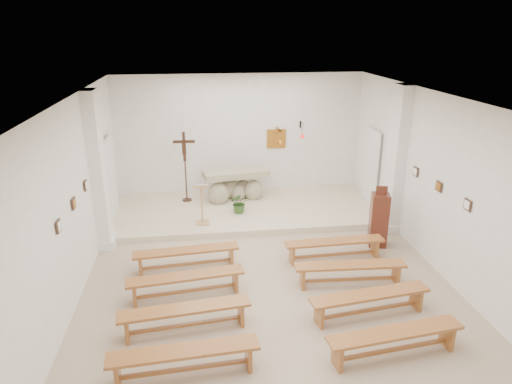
{
  "coord_description": "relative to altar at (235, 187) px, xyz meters",
  "views": [
    {
      "loc": [
        -1.25,
        -7.75,
        4.68
      ],
      "look_at": [
        0.01,
        1.6,
        1.27
      ],
      "focal_mm": 32.0,
      "sensor_mm": 36.0,
      "label": 1
    }
  ],
  "objects": [
    {
      "name": "sanctuary_platform",
      "position": [
        0.23,
        -0.69,
        -0.43
      ],
      "size": [
        6.98,
        3.0,
        0.15
      ],
      "primitive_type": "cube",
      "color": "beige",
      "rests_on": "ground"
    },
    {
      "name": "gold_wall_relief",
      "position": [
        1.28,
        0.77,
        1.15
      ],
      "size": [
        0.55,
        0.04,
        0.55
      ],
      "primitive_type": "cube",
      "color": "orange",
      "rests_on": "wall_back"
    },
    {
      "name": "station_frame_right_front",
      "position": [
        3.7,
        -4.99,
        1.22
      ],
      "size": [
        0.03,
        0.2,
        0.2
      ],
      "primitive_type": "cube",
      "color": "#3A2719",
      "rests_on": "wall_right"
    },
    {
      "name": "wall_right",
      "position": [
        3.72,
        -4.19,
        1.25
      ],
      "size": [
        0.02,
        10.0,
        3.5
      ],
      "primitive_type": "cube",
      "color": "white",
      "rests_on": "ground"
    },
    {
      "name": "altar",
      "position": [
        0.0,
        0.0,
        0.0
      ],
      "size": [
        1.87,
        0.99,
        0.92
      ],
      "rotation": [
        0.0,
        0.0,
        0.17
      ],
      "color": "tan",
      "rests_on": "sanctuary_platform"
    },
    {
      "name": "ground",
      "position": [
        0.23,
        -4.19,
        -0.5
      ],
      "size": [
        7.0,
        10.0,
        0.0
      ],
      "primitive_type": "cube",
      "color": "tan",
      "rests_on": "ground"
    },
    {
      "name": "bench_right_front",
      "position": [
        1.78,
        -3.55,
        -0.17
      ],
      "size": [
        2.13,
        0.4,
        0.45
      ],
      "rotation": [
        0.0,
        0.0,
        0.03
      ],
      "color": "#A66530",
      "rests_on": "ground"
    },
    {
      "name": "bench_left_front",
      "position": [
        -1.32,
        -3.55,
        -0.17
      ],
      "size": [
        2.15,
        0.53,
        0.45
      ],
      "rotation": [
        0.0,
        0.0,
        0.09
      ],
      "color": "#A66530",
      "rests_on": "ground"
    },
    {
      "name": "radiator_left",
      "position": [
        -3.2,
        -1.49,
        -0.23
      ],
      "size": [
        0.1,
        0.85,
        0.52
      ],
      "primitive_type": "cube",
      "color": "silver",
      "rests_on": "ground"
    },
    {
      "name": "pilaster_left",
      "position": [
        -3.14,
        -2.19,
        1.25
      ],
      "size": [
        0.26,
        0.55,
        3.5
      ],
      "primitive_type": "cube",
      "color": "white",
      "rests_on": "ground"
    },
    {
      "name": "crucifix_stand",
      "position": [
        -1.34,
        0.05,
        0.76
      ],
      "size": [
        0.58,
        0.25,
        1.93
      ],
      "rotation": [
        0.0,
        0.0,
        -0.08
      ],
      "color": "#351D10",
      "rests_on": "sanctuary_platform"
    },
    {
      "name": "bench_right_second",
      "position": [
        1.78,
        -4.57,
        -0.17
      ],
      "size": [
        2.14,
        0.45,
        0.45
      ],
      "rotation": [
        0.0,
        0.0,
        -0.05
      ],
      "color": "#A66530",
      "rests_on": "ground"
    },
    {
      "name": "donation_pedestal",
      "position": [
        2.96,
        -3.0,
        0.12
      ],
      "size": [
        0.46,
        0.46,
        1.42
      ],
      "rotation": [
        0.0,
        0.0,
        -0.23
      ],
      "color": "#4E2316",
      "rests_on": "ground"
    },
    {
      "name": "lectern",
      "position": [
        -0.95,
        -1.6,
        0.17
      ],
      "size": [
        0.39,
        0.33,
        1.06
      ],
      "rotation": [
        0.0,
        0.0,
        -0.02
      ],
      "color": "tan",
      "rests_on": "sanctuary_platform"
    },
    {
      "name": "station_frame_left_rear",
      "position": [
        -3.24,
        -2.99,
        1.22
      ],
      "size": [
        0.03,
        0.2,
        0.2
      ],
      "primitive_type": "cube",
      "color": "#3A2719",
      "rests_on": "wall_left"
    },
    {
      "name": "bench_right_third",
      "position": [
        1.78,
        -5.6,
        -0.17
      ],
      "size": [
        2.15,
        0.62,
        0.45
      ],
      "rotation": [
        0.0,
        0.0,
        0.13
      ],
      "color": "#A66530",
      "rests_on": "ground"
    },
    {
      "name": "station_frame_right_rear",
      "position": [
        3.7,
        -2.99,
        1.22
      ],
      "size": [
        0.03,
        0.2,
        0.2
      ],
      "primitive_type": "cube",
      "color": "#3A2719",
      "rests_on": "wall_right"
    },
    {
      "name": "bench_left_second",
      "position": [
        -1.32,
        -4.57,
        -0.17
      ],
      "size": [
        2.15,
        0.6,
        0.45
      ],
      "rotation": [
        0.0,
        0.0,
        0.12
      ],
      "color": "#A66530",
      "rests_on": "ground"
    },
    {
      "name": "wall_back",
      "position": [
        0.23,
        0.8,
        1.25
      ],
      "size": [
        7.0,
        0.02,
        3.5
      ],
      "primitive_type": "cube",
      "color": "white",
      "rests_on": "ground"
    },
    {
      "name": "station_frame_right_mid",
      "position": [
        3.7,
        -3.99,
        1.22
      ],
      "size": [
        0.03,
        0.2,
        0.2
      ],
      "primitive_type": "cube",
      "color": "#3A2719",
      "rests_on": "wall_right"
    },
    {
      "name": "ceiling",
      "position": [
        0.23,
        -4.19,
        2.99
      ],
      "size": [
        7.0,
        10.0,
        0.02
      ],
      "primitive_type": "cube",
      "color": "silver",
      "rests_on": "wall_back"
    },
    {
      "name": "bench_left_fourth",
      "position": [
        -1.32,
        -6.62,
        -0.17
      ],
      "size": [
        2.14,
        0.48,
        0.45
      ],
      "rotation": [
        0.0,
        0.0,
        0.07
      ],
      "color": "#A66530",
      "rests_on": "ground"
    },
    {
      "name": "potted_plant",
      "position": [
        0.03,
        -1.02,
        -0.08
      ],
      "size": [
        0.5,
        0.43,
        0.55
      ],
      "primitive_type": "imported",
      "rotation": [
        0.0,
        0.0,
        -0.01
      ],
      "color": "#2C5020",
      "rests_on": "sanctuary_platform"
    },
    {
      "name": "wall_left",
      "position": [
        -3.26,
        -4.19,
        1.25
      ],
      "size": [
        0.02,
        10.0,
        3.5
      ],
      "primitive_type": "cube",
      "color": "white",
      "rests_on": "ground"
    },
    {
      "name": "station_frame_left_front",
      "position": [
        -3.24,
        -4.99,
        1.22
      ],
      "size": [
        0.03,
        0.2,
        0.2
      ],
      "primitive_type": "cube",
      "color": "#3A2719",
      "rests_on": "wall_left"
    },
    {
      "name": "radiator_right",
      "position": [
        3.66,
        -1.49,
        -0.23
      ],
      "size": [
        0.1,
        0.85,
        0.52
      ],
      "primitive_type": "cube",
      "color": "silver",
      "rests_on": "ground"
    },
    {
      "name": "bench_left_third",
      "position": [
        -1.32,
        -5.6,
        -0.17
      ],
      "size": [
        2.15,
        0.57,
        0.45
      ],
      "rotation": [
        0.0,
        0.0,
        0.11
      ],
      "color": "#A66530",
      "rests_on": "ground"
    },
    {
      "name": "sanctuary_lamp",
      "position": [
        1.98,
        0.52,
        1.31
      ],
      "size": [
        0.11,
        0.36,
        0.44
      ],
      "color": "black",
      "rests_on": "wall_back"
    },
    {
      "name": "bench_right_fourth",
      "position": [
        1.78,
        -6.62,
        -0.17
      ],
      "size": [
        2.15,
        0.59,
        0.45
      ],
      "rotation": [
        0.0,
        0.0,
        0.12
      ],
      "color": "#A66530",
      "rests_on": "ground"
    },
    {
      "name": "station_frame_left_mid",
      "position": [
        -3.24,
        -3.99,
        1.22
      ],
      "size": [
        0.03,
        0.2,
        0.2
      ],
      "primitive_type": "cube",
      "color": "#3A2719",
      "rests_on": "wall_left"
    },
    {
      "name": "pilaster_right",
      "position": [
        3.6,
        -2.19,
        1.25
      ],
      "size": [
        0.26,
        0.55,
        3.5
      ],
      "primitive_type": "cube",
      "color": "white",
      "rests_on": "ground"
    }
  ]
}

